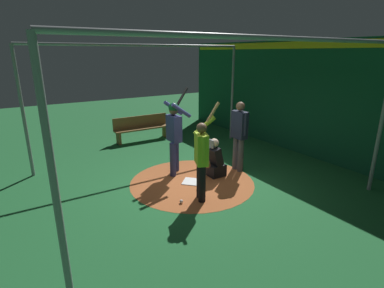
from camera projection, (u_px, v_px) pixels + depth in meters
name	position (u px, v px, depth m)	size (l,w,h in m)	color
ground_plane	(192.00, 182.00, 7.07)	(27.43, 27.43, 0.00)	#216633
dirt_circle	(192.00, 182.00, 7.07)	(2.94, 2.94, 0.01)	#B76033
home_plate	(192.00, 181.00, 7.07)	(0.42, 0.42, 0.01)	white
batter	(174.00, 131.00, 7.28)	(0.68, 0.49, 2.15)	navy
catcher	(214.00, 161.00, 7.32)	(0.58, 0.40, 0.97)	black
umpire	(239.00, 133.00, 7.50)	(0.23, 0.49, 1.80)	#4C4C51
visitor	(202.00, 156.00, 5.98)	(0.65, 0.51, 2.02)	black
back_wall	(309.00, 99.00, 8.61)	(0.22, 11.43, 3.31)	#145133
cage_frame	(192.00, 86.00, 6.40)	(6.42, 4.99, 3.18)	gray
bench	(142.00, 127.00, 10.35)	(1.98, 0.36, 0.85)	olive
baseball_0	(203.00, 162.00, 8.24)	(0.07, 0.07, 0.07)	white
baseball_1	(181.00, 201.00, 6.06)	(0.07, 0.07, 0.07)	white
baseball_2	(215.00, 170.00, 7.68)	(0.07, 0.07, 0.07)	white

